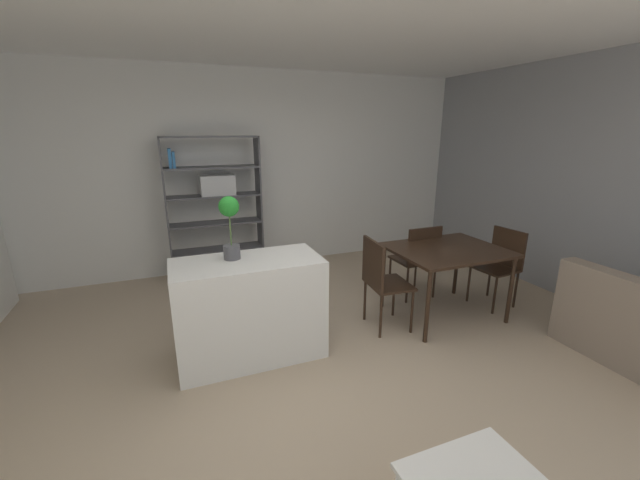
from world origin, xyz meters
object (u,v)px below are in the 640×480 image
(potted_plant_on_island, at_px, (230,222))
(dining_chair_window_side, at_px, (501,260))
(dining_table, at_px, (447,255))
(dining_chair_island_side, at_px, (381,276))
(dining_chair_far, at_px, (418,255))
(open_bookshelf, at_px, (214,201))
(kitchen_island, at_px, (250,309))

(potted_plant_on_island, distance_m, dining_chair_window_side, 3.11)
(dining_table, distance_m, dining_chair_window_side, 0.81)
(dining_table, relative_size, dining_chair_island_side, 1.23)
(dining_chair_window_side, distance_m, dining_chair_far, 0.93)
(potted_plant_on_island, distance_m, open_bookshelf, 2.02)
(open_bookshelf, xyz_separation_m, dining_table, (2.14, -2.10, -0.37))
(dining_chair_island_side, bearing_deg, open_bookshelf, 37.55)
(dining_table, bearing_deg, potted_plant_on_island, 177.78)
(open_bookshelf, height_order, dining_table, open_bookshelf)
(dining_chair_island_side, bearing_deg, dining_chair_window_side, -85.14)
(dining_chair_island_side, height_order, dining_chair_far, dining_chair_island_side)
(potted_plant_on_island, xyz_separation_m, dining_chair_far, (2.24, 0.40, -0.69))
(potted_plant_on_island, relative_size, dining_chair_window_side, 0.61)
(dining_table, relative_size, dining_chair_far, 1.29)
(open_bookshelf, height_order, dining_chair_window_side, open_bookshelf)
(kitchen_island, distance_m, dining_chair_window_side, 2.92)
(open_bookshelf, distance_m, dining_chair_far, 2.73)
(kitchen_island, xyz_separation_m, dining_chair_window_side, (2.92, 0.01, 0.08))
(kitchen_island, distance_m, dining_chair_far, 2.19)
(dining_table, distance_m, dining_chair_island_side, 0.81)
(open_bookshelf, bearing_deg, dining_chair_window_side, -35.49)
(potted_plant_on_island, relative_size, dining_chair_far, 0.60)
(kitchen_island, height_order, dining_chair_far, kitchen_island)
(dining_chair_far, bearing_deg, dining_table, 88.85)
(kitchen_island, distance_m, dining_chair_island_side, 1.33)
(open_bookshelf, relative_size, dining_chair_window_side, 2.14)
(potted_plant_on_island, distance_m, dining_table, 2.30)
(potted_plant_on_island, bearing_deg, dining_chair_far, 10.26)
(dining_chair_window_side, bearing_deg, dining_chair_island_side, -95.49)
(potted_plant_on_island, height_order, dining_chair_window_side, potted_plant_on_island)
(kitchen_island, distance_m, dining_table, 2.14)
(open_bookshelf, height_order, dining_chair_far, open_bookshelf)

